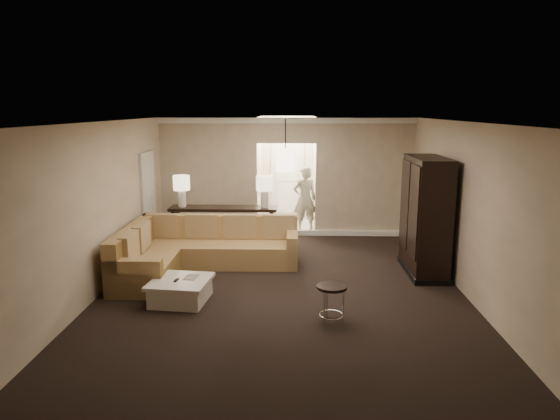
{
  "coord_description": "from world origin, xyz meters",
  "views": [
    {
      "loc": [
        0.2,
        -7.75,
        3.02
      ],
      "look_at": [
        -0.07,
        1.2,
        1.18
      ],
      "focal_mm": 32.0,
      "sensor_mm": 36.0,
      "label": 1
    }
  ],
  "objects_px": {
    "armoire": "(425,218)",
    "coffee_table": "(181,290)",
    "sectional_sofa": "(196,250)",
    "console_table": "(224,223)",
    "person": "(305,196)",
    "drink_table": "(332,296)"
  },
  "relations": [
    {
      "from": "person",
      "to": "drink_table",
      "type": "bearing_deg",
      "value": 76.27
    },
    {
      "from": "sectional_sofa",
      "to": "console_table",
      "type": "relative_size",
      "value": 1.34
    },
    {
      "from": "sectional_sofa",
      "to": "drink_table",
      "type": "relative_size",
      "value": 5.77
    },
    {
      "from": "sectional_sofa",
      "to": "coffee_table",
      "type": "height_order",
      "value": "sectional_sofa"
    },
    {
      "from": "coffee_table",
      "to": "armoire",
      "type": "relative_size",
      "value": 0.46
    },
    {
      "from": "armoire",
      "to": "coffee_table",
      "type": "bearing_deg",
      "value": -159.58
    },
    {
      "from": "console_table",
      "to": "drink_table",
      "type": "xyz_separation_m",
      "value": [
        2.09,
        -3.87,
        -0.15
      ]
    },
    {
      "from": "coffee_table",
      "to": "console_table",
      "type": "relative_size",
      "value": 0.43
    },
    {
      "from": "person",
      "to": "console_table",
      "type": "bearing_deg",
      "value": 21.65
    },
    {
      "from": "sectional_sofa",
      "to": "person",
      "type": "xyz_separation_m",
      "value": [
        2.12,
        3.01,
        0.53
      ]
    },
    {
      "from": "sectional_sofa",
      "to": "person",
      "type": "distance_m",
      "value": 3.72
    },
    {
      "from": "coffee_table",
      "to": "console_table",
      "type": "distance_m",
      "value": 3.22
    },
    {
      "from": "armoire",
      "to": "person",
      "type": "xyz_separation_m",
      "value": [
        -2.14,
        3.06,
        -0.13
      ]
    },
    {
      "from": "person",
      "to": "coffee_table",
      "type": "bearing_deg",
      "value": 49.28
    },
    {
      "from": "sectional_sofa",
      "to": "drink_table",
      "type": "bearing_deg",
      "value": -43.95
    },
    {
      "from": "coffee_table",
      "to": "person",
      "type": "relative_size",
      "value": 0.55
    },
    {
      "from": "person",
      "to": "sectional_sofa",
      "type": "bearing_deg",
      "value": 37.98
    },
    {
      "from": "person",
      "to": "armoire",
      "type": "bearing_deg",
      "value": 108.13
    },
    {
      "from": "armoire",
      "to": "drink_table",
      "type": "relative_size",
      "value": 3.98
    },
    {
      "from": "sectional_sofa",
      "to": "coffee_table",
      "type": "bearing_deg",
      "value": -87.72
    },
    {
      "from": "sectional_sofa",
      "to": "person",
      "type": "bearing_deg",
      "value": 54.51
    },
    {
      "from": "sectional_sofa",
      "to": "drink_table",
      "type": "height_order",
      "value": "sectional_sofa"
    }
  ]
}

